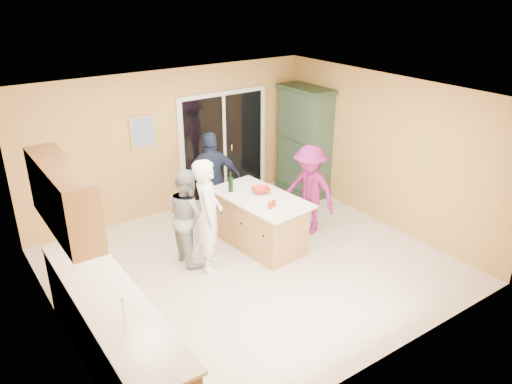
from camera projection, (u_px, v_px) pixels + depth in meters
floor at (252, 266)px, 7.56m from camera, size 5.50×5.50×0.00m
ceiling at (251, 96)px, 6.53m from camera, size 5.50×5.00×0.10m
wall_back at (173, 143)px, 8.93m from camera, size 5.50×0.10×2.60m
wall_front at (387, 264)px, 5.17m from camera, size 5.50×0.10×2.60m
wall_left at (50, 241)px, 5.60m from camera, size 0.10×5.00×2.60m
wall_right at (384, 151)px, 8.49m from camera, size 0.10×5.00×2.60m
left_cabinet_run at (118, 342)px, 5.31m from camera, size 0.65×3.05×1.24m
upper_cabinets at (63, 197)px, 5.32m from camera, size 0.35×1.60×0.75m
sliding_door at (224, 146)px, 9.55m from camera, size 1.90×0.07×2.10m
framed_picture at (143, 132)px, 8.50m from camera, size 0.46×0.04×0.56m
kitchen_island at (260, 223)px, 7.99m from camera, size 1.05×1.73×0.87m
green_hutch at (305, 142)px, 9.79m from camera, size 0.61×1.16×2.13m
woman_white at (208, 215)px, 7.20m from camera, size 0.66×0.75×1.72m
woman_grey at (188, 216)px, 7.45m from camera, size 0.58×0.74×1.49m
woman_navy at (212, 179)px, 8.55m from camera, size 1.06×0.71×1.67m
woman_magenta at (309, 190)px, 8.30m from camera, size 0.80×1.11×1.54m
serving_bowl at (261, 190)px, 7.95m from camera, size 0.38×0.38×0.07m
tulip_vase at (66, 227)px, 6.21m from camera, size 0.25×0.18×0.44m
tumbler_near at (274, 203)px, 7.46m from camera, size 0.09×0.09×0.10m
tumbler_far at (270, 206)px, 7.38m from camera, size 0.07×0.07×0.10m
wine_bottle at (231, 184)px, 7.95m from camera, size 0.08×0.08×0.33m
white_plate at (276, 195)px, 7.84m from camera, size 0.27×0.27×0.02m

